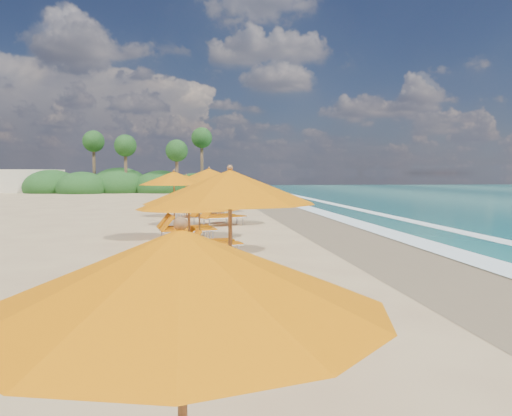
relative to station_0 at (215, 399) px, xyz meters
name	(u,v)px	position (x,y,z in m)	size (l,w,h in m)	color
ground	(256,244)	(1.95, 13.94, -1.20)	(160.00, 160.00, 0.00)	tan
wet_sand	(371,242)	(5.95, 13.94, -1.20)	(4.00, 160.00, 0.01)	#7A6748
surf_foam	(445,240)	(8.65, 13.94, -1.17)	(4.00, 160.00, 0.01)	white
station_0	(215,399)	(0.00, 0.00, 0.00)	(2.30, 2.12, 2.14)	olive
station_1	(243,241)	(0.60, 4.56, 0.19)	(2.83, 2.65, 2.48)	olive
station_2	(197,233)	(-0.05, 7.31, -0.01)	(2.76, 2.73, 2.12)	olive
station_3	(205,214)	(0.21, 12.15, -0.05)	(2.52, 2.43, 2.05)	olive
station_4	(180,200)	(-0.60, 15.42, 0.19)	(3.00, 2.86, 2.49)	olive
station_5	(213,193)	(0.78, 20.10, 0.28)	(3.48, 3.46, 2.64)	olive
station_6	(189,193)	(-0.34, 24.59, 0.10)	(2.95, 2.88, 2.32)	olive
station_7	(208,190)	(0.76, 27.35, 0.15)	(3.27, 3.27, 2.41)	olive
treeline	(128,184)	(-7.98, 59.45, -0.21)	(25.80, 8.80, 9.74)	#163D14
beach_building	(31,181)	(-20.05, 61.94, 0.20)	(7.00, 5.00, 2.80)	beige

